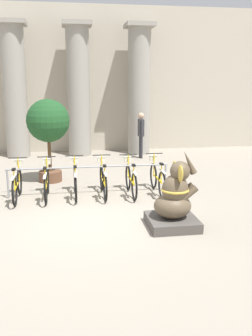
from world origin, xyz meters
The scene contains 15 objects.
ground_plane centered at (0.00, 0.00, 0.00)m, with size 60.00×60.00×0.00m, color gray.
building_facade centered at (0.00, 8.60, 3.00)m, with size 20.00×0.20×6.00m.
column_left centered at (-2.44, 7.60, 2.62)m, with size 1.13×1.13×5.16m.
column_middle centered at (0.00, 7.60, 2.62)m, with size 1.13×1.13×5.16m.
column_right centered at (2.44, 7.60, 2.62)m, with size 1.13×1.13×5.16m.
bike_rack centered at (0.03, 1.95, 0.62)m, with size 4.24×0.05×0.77m.
bicycle_0 centered at (-1.78, 1.80, 0.41)m, with size 0.48×1.69×1.01m.
bicycle_1 centered at (-1.06, 1.83, 0.41)m, with size 0.48×1.69×1.01m.
bicycle_2 centered at (-0.33, 1.87, 0.41)m, with size 0.48×1.69×1.01m.
bicycle_3 centered at (0.40, 1.85, 0.41)m, with size 0.48×1.69×1.01m.
bicycle_4 centered at (1.13, 1.81, 0.41)m, with size 0.48×1.69×1.01m.
bicycle_5 centered at (1.85, 1.85, 0.41)m, with size 0.48×1.69×1.01m.
elephant_statue centered at (1.62, -0.57, 0.54)m, with size 1.00×1.00×1.60m.
person_pedestrian centered at (2.33, 6.58, 1.07)m, with size 0.23×0.47×1.77m.
potted_tree centered at (-1.04, 3.50, 1.70)m, with size 1.25×1.25×2.45m.
Camera 1 is at (-0.47, -7.61, 2.91)m, focal length 40.00 mm.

